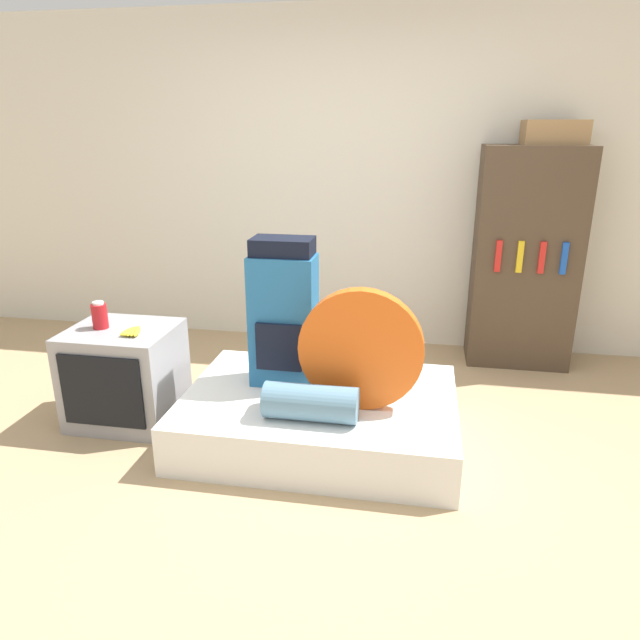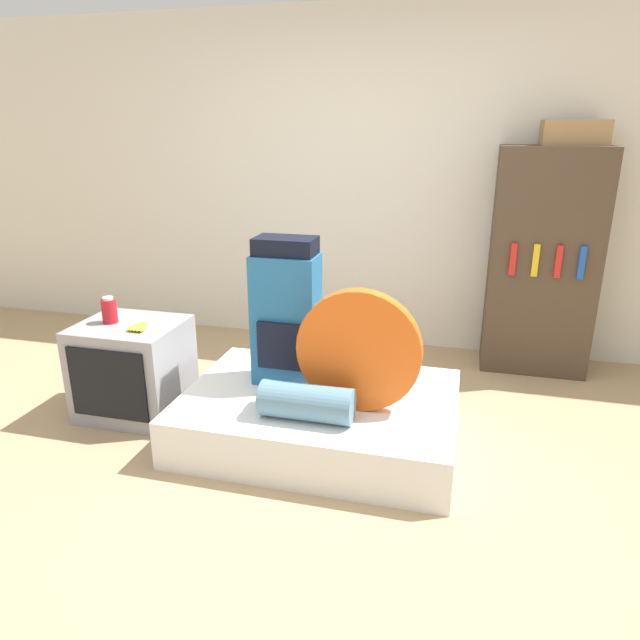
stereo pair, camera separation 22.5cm
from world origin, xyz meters
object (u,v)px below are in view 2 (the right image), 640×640
(canister, at_px, (109,310))
(cardboard_box, at_px, (574,133))
(sleeping_roll, at_px, (306,402))
(television, at_px, (133,369))
(tent_bag, at_px, (359,351))
(backpack, at_px, (286,314))
(bookshelf, at_px, (543,263))

(canister, bearing_deg, cardboard_box, 28.00)
(sleeping_roll, distance_m, television, 1.26)
(tent_bag, bearing_deg, backpack, 153.24)
(television, xyz_separation_m, canister, (-0.12, -0.00, 0.38))
(tent_bag, xyz_separation_m, bookshelf, (1.05, 1.53, 0.19))
(canister, bearing_deg, backpack, 6.36)
(tent_bag, distance_m, sleeping_roll, 0.38)
(backpack, xyz_separation_m, tent_bag, (0.48, -0.24, -0.09))
(tent_bag, xyz_separation_m, cardboard_box, (1.15, 1.56, 1.08))
(canister, relative_size, bookshelf, 0.10)
(canister, bearing_deg, sleeping_roll, -13.10)
(television, height_order, bookshelf, bookshelf)
(tent_bag, xyz_separation_m, canister, (-1.57, 0.12, 0.06))
(tent_bag, bearing_deg, cardboard_box, 53.76)
(sleeping_roll, bearing_deg, bookshelf, 53.23)
(television, relative_size, canister, 3.79)
(backpack, distance_m, bookshelf, 2.00)
(cardboard_box, bearing_deg, bookshelf, -158.65)
(tent_bag, relative_size, bookshelf, 0.41)
(canister, distance_m, cardboard_box, 3.24)
(television, relative_size, bookshelf, 0.38)
(tent_bag, bearing_deg, canister, 175.64)
(backpack, xyz_separation_m, cardboard_box, (1.62, 1.32, 0.99))
(backpack, xyz_separation_m, television, (-0.97, -0.12, -0.41))
(tent_bag, bearing_deg, television, 175.22)
(canister, bearing_deg, tent_bag, -4.36)
(backpack, distance_m, sleeping_roll, 0.59)
(canister, relative_size, cardboard_box, 0.39)
(backpack, height_order, cardboard_box, cardboard_box)
(tent_bag, distance_m, television, 1.49)
(canister, height_order, bookshelf, bookshelf)
(tent_bag, height_order, television, tent_bag)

